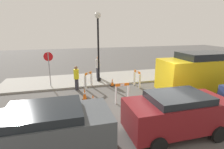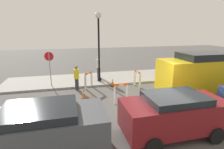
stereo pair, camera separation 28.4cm
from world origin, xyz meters
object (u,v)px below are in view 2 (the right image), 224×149
at_px(parked_car_1, 174,112).
at_px(work_van, 203,72).
at_px(streetlamp_post, 99,38).
at_px(person_pedestrian, 99,66).
at_px(parked_car_0, 41,129).
at_px(stop_sign, 50,63).
at_px(person_worker, 77,77).

xyz_separation_m(parked_car_1, work_van, (4.18, 3.47, 0.47)).
height_order(streetlamp_post, person_pedestrian, streetlamp_post).
bearing_deg(work_van, parked_car_0, -158.44).
bearing_deg(stop_sign, parked_car_0, 98.95).
height_order(streetlamp_post, stop_sign, streetlamp_post).
bearing_deg(person_pedestrian, work_van, 160.08).
bearing_deg(parked_car_0, person_worker, 77.42).
relative_size(stop_sign, parked_car_0, 0.58).
distance_m(stop_sign, person_worker, 2.11).
xyz_separation_m(stop_sign, work_van, (9.13, -3.57, -0.29)).
relative_size(stop_sign, person_worker, 1.45).
bearing_deg(parked_car_1, person_pedestrian, 99.68).
bearing_deg(person_worker, parked_car_1, -40.03).
relative_size(stop_sign, person_pedestrian, 1.35).
relative_size(parked_car_0, parked_car_1, 1.04).
bearing_deg(stop_sign, parked_car_1, 131.30).
relative_size(streetlamp_post, parked_car_0, 1.23).
height_order(streetlamp_post, work_van, streetlamp_post).
xyz_separation_m(streetlamp_post, parked_car_0, (-3.09, -7.34, -2.36)).
relative_size(streetlamp_post, stop_sign, 2.11).
distance_m(stop_sign, parked_car_1, 8.64).
relative_size(person_pedestrian, work_van, 0.32).
bearing_deg(work_van, person_pedestrian, 139.40).
relative_size(stop_sign, work_van, 0.44).
bearing_deg(person_pedestrian, stop_sign, 39.78).
relative_size(stop_sign, parked_car_1, 0.61).
bearing_deg(parked_car_1, stop_sign, 125.12).
height_order(person_pedestrian, work_van, work_van).
distance_m(person_pedestrian, parked_car_0, 8.86).
height_order(streetlamp_post, parked_car_0, streetlamp_post).
height_order(stop_sign, person_pedestrian, stop_sign).
bearing_deg(parked_car_1, streetlamp_post, 101.72).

